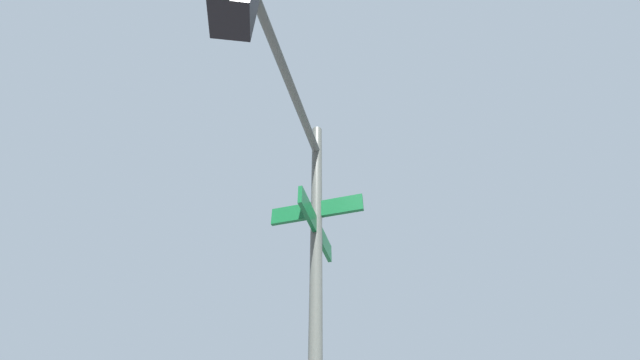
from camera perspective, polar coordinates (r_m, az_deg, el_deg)
name	(u,v)px	position (r m, az deg, el deg)	size (l,w,h in m)	color
traffic_signal_near	(283,177)	(3.24, -5.38, 0.41)	(1.42, 2.73, 5.61)	#474C47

